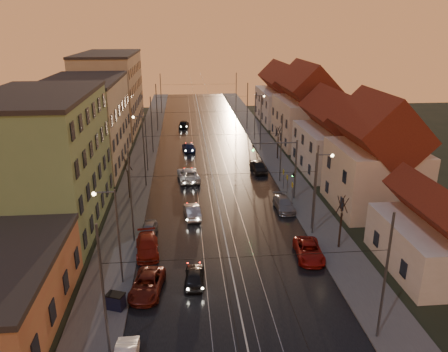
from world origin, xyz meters
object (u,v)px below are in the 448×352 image
object	(u,v)px
driving_car_3	(189,147)
street_lamp_2	(144,137)
traffic_light_mast	(287,162)
dumpster	(116,302)
driving_car_4	(184,124)
parked_left_2	(147,246)
driving_car_2	(188,175)
driving_car_0	(194,276)
parked_right_2	(259,167)
parked_right_1	(284,204)
parked_left_3	(149,230)
parked_left_1	(147,285)
street_lamp_1	(318,184)
street_lamp_0	(114,228)
driving_car_1	(192,211)
parked_right_0	(309,251)
street_lamp_3	(257,113)

from	to	relation	value
driving_car_3	street_lamp_2	bearing A→B (deg)	52.10
traffic_light_mast	dumpster	world-z (taller)	traffic_light_mast
driving_car_4	parked_left_2	world-z (taller)	driving_car_4
driving_car_2	traffic_light_mast	bearing A→B (deg)	139.43
driving_car_0	driving_car_3	bearing A→B (deg)	-86.43
parked_right_2	dumpster	size ratio (longest dim) A/B	3.76
parked_right_1	parked_left_3	bearing A→B (deg)	-161.45
parked_left_1	parked_left_3	xyz separation A→B (m)	(-0.54, 9.52, -0.04)
driving_car_2	dumpster	world-z (taller)	driving_car_2
driving_car_3	dumpster	distance (m)	41.74
driving_car_4	street_lamp_1	bearing A→B (deg)	111.97
street_lamp_0	driving_car_1	distance (m)	14.16
driving_car_1	parked_left_3	size ratio (longest dim) A/B	1.17
parked_left_2	parked_right_2	size ratio (longest dim) A/B	1.07
street_lamp_1	driving_car_2	world-z (taller)	street_lamp_1
parked_right_0	parked_right_2	bearing A→B (deg)	96.04
street_lamp_3	parked_right_0	world-z (taller)	street_lamp_3
driving_car_4	dumpster	bearing A→B (deg)	91.69
street_lamp_0	street_lamp_1	world-z (taller)	same
street_lamp_1	parked_left_2	size ratio (longest dim) A/B	1.66
driving_car_2	parked_left_2	bearing A→B (deg)	72.49
street_lamp_2	parked_right_1	distance (m)	22.40
traffic_light_mast	parked_left_2	distance (m)	19.30
driving_car_1	dumpster	bearing A→B (deg)	63.19
driving_car_1	driving_car_0	bearing A→B (deg)	83.26
parked_left_2	parked_right_2	world-z (taller)	parked_right_2
driving_car_2	parked_left_3	size ratio (longest dim) A/B	1.54
parked_right_1	street_lamp_0	bearing A→B (deg)	-141.67
street_lamp_1	driving_car_2	xyz separation A→B (m)	(-12.32, 15.81, -4.10)
street_lamp_3	driving_car_0	xyz separation A→B (m)	(-12.23, -44.46, -4.24)
driving_car_1	driving_car_3	bearing A→B (deg)	-96.35
traffic_light_mast	driving_car_3	distance (m)	24.80
parked_left_2	parked_right_0	world-z (taller)	parked_left_2
driving_car_1	parked_left_1	world-z (taller)	driving_car_1
driving_car_3	parked_left_3	size ratio (longest dim) A/B	1.25
parked_left_3	dumpster	size ratio (longest dim) A/B	3.05
traffic_light_mast	driving_car_2	distance (m)	14.19
dumpster	driving_car_0	bearing A→B (deg)	48.84
street_lamp_0	driving_car_3	size ratio (longest dim) A/B	1.75
driving_car_1	parked_left_2	world-z (taller)	driving_car_1
dumpster	street_lamp_2	bearing A→B (deg)	112.06
street_lamp_0	driving_car_2	distance (m)	24.87
street_lamp_1	driving_car_2	bearing A→B (deg)	127.94
driving_car_4	parked_right_2	bearing A→B (deg)	116.36
street_lamp_3	driving_car_3	xyz separation A→B (m)	(-12.03, -6.08, -4.22)
parked_right_1	dumpster	bearing A→B (deg)	-134.65
street_lamp_1	parked_left_1	bearing A→B (deg)	-149.37
parked_left_3	dumpster	xyz separation A→B (m)	(-1.52, -11.52, 0.08)
parked_right_0	street_lamp_3	bearing A→B (deg)	92.00
traffic_light_mast	driving_car_0	size ratio (longest dim) A/B	1.90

